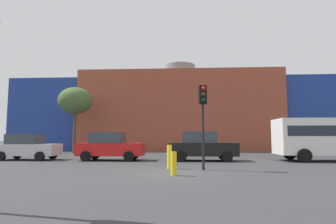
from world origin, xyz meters
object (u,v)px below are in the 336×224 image
traffic_light_island (203,107)px  bare_tree_0 (75,101)px  parked_car_0 (27,147)px  parked_car_2 (202,146)px  parked_car_1 (110,146)px  bollard_yellow_1 (174,164)px  white_bus (331,136)px  bollard_yellow_0 (169,157)px

traffic_light_island → bare_tree_0: 17.79m
parked_car_0 → parked_car_2: bearing=-0.0°
parked_car_0 → parked_car_1: 5.70m
parked_car_2 → bollard_yellow_1: parked_car_2 is taller
bare_tree_0 → parked_car_1: bearing=-54.6°
parked_car_1 → white_bus: 14.39m
parked_car_1 → parked_car_2: parked_car_2 is taller
parked_car_1 → white_bus: (14.37, 0.16, 0.69)m
bollard_yellow_1 → bare_tree_0: bearing=124.1°
parked_car_0 → white_bus: bearing=0.5°
parked_car_0 → bare_tree_0: size_ratio=0.62×
parked_car_2 → bare_tree_0: bearing=145.6°
bollard_yellow_0 → bollard_yellow_1: (0.29, -2.39, -0.10)m
parked_car_1 → parked_car_2: bearing=-0.0°
parked_car_0 → bollard_yellow_1: bearing=-34.7°
bollard_yellow_0 → parked_car_2: bearing=68.1°
parked_car_1 → bollard_yellow_0: bearing=-48.1°
white_bus → bollard_yellow_1: size_ratio=7.23×
parked_car_1 → bollard_yellow_1: parked_car_1 is taller
traffic_light_island → bare_tree_0: (-11.61, 13.31, 2.17)m
white_bus → parked_car_2: bearing=-178.9°
white_bus → parked_car_0: bearing=-179.5°
bollard_yellow_0 → traffic_light_island: bearing=-16.7°
bare_tree_0 → bollard_yellow_1: size_ratio=6.88×
parked_car_0 → traffic_light_island: (11.52, -5.17, 2.06)m
traffic_light_island → parked_car_0: bearing=-128.2°
parked_car_0 → white_bus: size_ratio=0.59×
parked_car_0 → bollard_yellow_1: (10.20, -7.07, -0.40)m
traffic_light_island → bollard_yellow_0: traffic_light_island is taller
parked_car_1 → bollard_yellow_1: bearing=-57.6°
parked_car_2 → bollard_yellow_1: bearing=-102.7°
parked_car_1 → white_bus: size_ratio=0.63×
parked_car_0 → bare_tree_0: (-0.09, 8.14, 4.24)m
bare_tree_0 → bollard_yellow_0: size_ratio=5.64×
bollard_yellow_0 → parked_car_0: bearing=154.7°
parked_car_1 → traffic_light_island: 8.04m
white_bus → traffic_light_island: 10.16m
parked_car_0 → bollard_yellow_1: 12.42m
bollard_yellow_0 → bollard_yellow_1: 2.41m
traffic_light_island → bare_tree_0: bare_tree_0 is taller
parked_car_1 → bollard_yellow_0: (4.20, -4.69, -0.35)m
parked_car_0 → parked_car_2: (11.79, -0.00, 0.07)m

